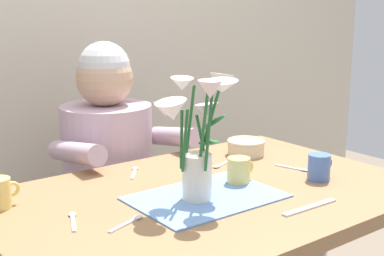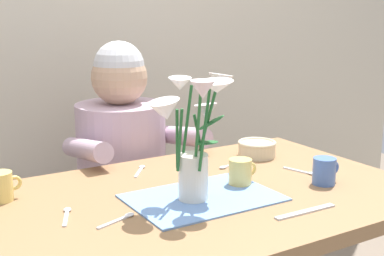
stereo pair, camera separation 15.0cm
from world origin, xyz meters
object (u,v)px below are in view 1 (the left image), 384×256
at_px(flower_vase, 197,128).
at_px(seated_person, 109,192).
at_px(ceramic_bowl, 246,147).
at_px(dinner_knife, 310,207).
at_px(ceramic_mug, 239,171).
at_px(tea_cup, 319,167).

bearing_deg(flower_vase, seated_person, 82.93).
distance_m(flower_vase, ceramic_bowl, 0.53).
bearing_deg(ceramic_bowl, flower_vase, -148.25).
height_order(dinner_knife, ceramic_mug, ceramic_mug).
xyz_separation_m(flower_vase, tea_cup, (0.41, -0.08, -0.16)).
bearing_deg(ceramic_mug, dinner_knife, -86.81).
distance_m(flower_vase, dinner_knife, 0.36).
bearing_deg(flower_vase, dinner_knife, -47.27).
height_order(flower_vase, dinner_knife, flower_vase).
xyz_separation_m(ceramic_bowl, ceramic_mug, (-0.23, -0.22, 0.01)).
xyz_separation_m(dinner_knife, tea_cup, (0.21, 0.14, 0.04)).
relative_size(seated_person, flower_vase, 3.31).
bearing_deg(tea_cup, seated_person, 113.99).
xyz_separation_m(seated_person, tea_cup, (0.33, -0.74, 0.22)).
bearing_deg(flower_vase, tea_cup, -10.94).
relative_size(ceramic_mug, tea_cup, 1.00).
bearing_deg(flower_vase, ceramic_bowl, 31.75).
distance_m(ceramic_bowl, dinner_knife, 0.53).
height_order(dinner_knife, tea_cup, tea_cup).
bearing_deg(ceramic_bowl, tea_cup, -92.45).
xyz_separation_m(ceramic_bowl, dinner_knife, (-0.22, -0.48, -0.03)).
distance_m(flower_vase, tea_cup, 0.45).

